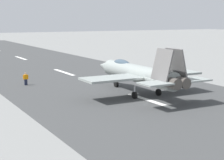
% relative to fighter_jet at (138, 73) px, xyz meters
% --- Properties ---
extents(ground_plane, '(400.00, 400.00, 0.00)m').
position_rel_fighter_jet_xyz_m(ground_plane, '(-3.99, 0.79, -2.45)').
color(ground_plane, gray).
extents(runway_strip, '(240.00, 26.00, 0.02)m').
position_rel_fighter_jet_xyz_m(runway_strip, '(-4.01, 0.79, -2.44)').
color(runway_strip, '#3E3F40').
rests_on(runway_strip, ground).
extents(fighter_jet, '(17.55, 14.35, 5.66)m').
position_rel_fighter_jet_xyz_m(fighter_jet, '(0.00, 0.00, 0.00)').
color(fighter_jet, gray).
rests_on(fighter_jet, ground).
extents(crew_person, '(0.30, 0.70, 1.68)m').
position_rel_fighter_jet_xyz_m(crew_person, '(11.92, 9.56, -1.62)').
color(crew_person, '#1E2338').
rests_on(crew_person, ground).
extents(marker_cone_mid, '(0.44, 0.44, 0.55)m').
position_rel_fighter_jet_xyz_m(marker_cone_mid, '(7.68, -11.06, -2.18)').
color(marker_cone_mid, orange).
rests_on(marker_cone_mid, ground).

